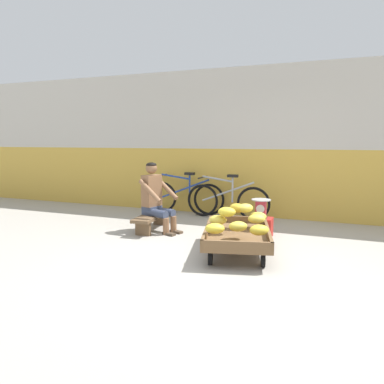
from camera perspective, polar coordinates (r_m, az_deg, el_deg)
name	(u,v)px	position (r m, az deg, el deg)	size (l,w,h in m)	color
ground_plane	(211,266)	(4.48, 3.04, -11.52)	(80.00, 80.00, 0.00)	#A39E93
back_wall	(263,143)	(7.34, 11.06, 7.54)	(16.00, 0.30, 2.90)	gold
banana_cart	(237,236)	(4.94, 7.03, -6.77)	(1.16, 1.60, 0.36)	brown
banana_pile	(240,218)	(4.93, 7.43, -4.09)	(0.91, 1.13, 0.26)	gold
low_bench	(152,218)	(6.21, -6.23, -4.08)	(0.40, 1.12, 0.27)	brown
vendor_seated	(156,197)	(6.08, -5.70, -0.80)	(0.73, 0.60, 1.14)	brown
plastic_crate	(260,227)	(5.86, 10.63, -5.40)	(0.36, 0.28, 0.30)	red
weighing_scale	(261,208)	(5.80, 10.70, -2.49)	(0.30, 0.30, 0.29)	#28282D
bicycle_near_left	(185,197)	(7.50, -1.12, -0.73)	(1.66, 0.48, 0.86)	black
bicycle_far_left	(227,200)	(7.08, 5.51, -1.30)	(1.66, 0.48, 0.86)	black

